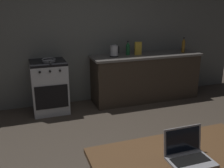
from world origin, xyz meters
TOP-DOWN VIEW (x-y plane):
  - back_wall at (0.30, 2.56)m, footprint 6.40×0.10m
  - kitchen_counter at (1.30, 2.21)m, footprint 2.16×0.64m
  - stove_oven at (-0.57, 2.21)m, footprint 0.60×0.62m
  - laptop at (0.11, -0.87)m, footprint 0.32×0.25m
  - electric_kettle at (0.64, 2.21)m, footprint 0.18×0.15m
  - bottle at (2.09, 2.16)m, footprint 0.07×0.07m
  - frying_pan at (-0.55, 2.18)m, footprint 0.23×0.41m
  - cereal_box at (1.13, 2.23)m, footprint 0.13×0.05m
  - bottle_b at (0.95, 2.29)m, footprint 0.08×0.08m

SIDE VIEW (x-z plane):
  - stove_oven at x=-0.57m, z-range 0.00..0.91m
  - kitchen_counter at x=1.30m, z-range 0.00..0.91m
  - laptop at x=0.11m, z-range 0.69..0.92m
  - frying_pan at x=-0.55m, z-range 0.91..0.96m
  - electric_kettle at x=0.64m, z-range 0.90..1.12m
  - cereal_box at x=1.13m, z-range 0.91..1.15m
  - bottle_b at x=0.95m, z-range 0.90..1.16m
  - bottle at x=2.09m, z-range 0.90..1.20m
  - back_wall at x=0.30m, z-range 0.00..2.76m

